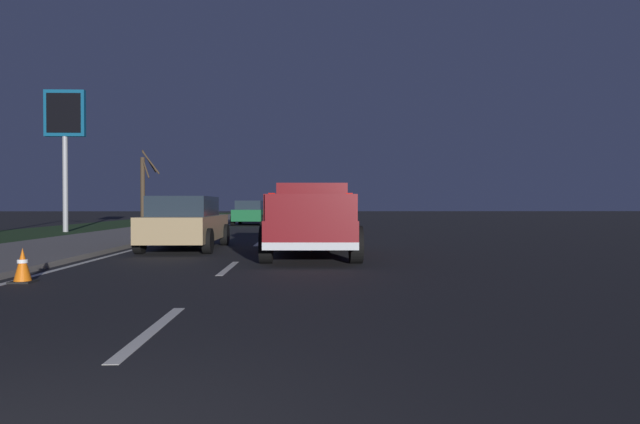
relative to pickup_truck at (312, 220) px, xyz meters
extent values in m
plane|color=black|center=(15.09, 1.76, -0.91)|extent=(144.00, 144.00, 0.00)
cube|color=slate|center=(15.09, 7.46, -0.85)|extent=(108.00, 4.00, 0.12)
cube|color=#1E3819|center=(15.09, 12.46, -0.91)|extent=(108.00, 6.00, 0.01)
cube|color=silver|center=(-8.45, 1.76, -0.91)|extent=(2.40, 0.14, 0.01)
cube|color=silver|center=(-2.96, 1.76, -0.91)|extent=(2.40, 0.14, 0.01)
cube|color=silver|center=(4.00, 1.76, -0.91)|extent=(2.40, 0.14, 0.01)
cube|color=silver|center=(9.05, 1.76, -0.91)|extent=(2.40, 0.14, 0.01)
cube|color=silver|center=(15.15, 1.76, -0.91)|extent=(2.40, 0.14, 0.01)
cube|color=silver|center=(21.99, 1.76, -0.91)|extent=(2.40, 0.14, 0.01)
cube|color=silver|center=(28.25, 1.76, -0.91)|extent=(2.40, 0.14, 0.01)
cube|color=silver|center=(35.23, 1.76, -0.91)|extent=(2.40, 0.14, 0.01)
cube|color=silver|center=(40.83, 1.76, -0.91)|extent=(2.40, 0.14, 0.01)
cube|color=silver|center=(46.93, 1.76, -0.91)|extent=(2.40, 0.14, 0.01)
cube|color=silver|center=(52.00, 1.76, -0.91)|extent=(2.40, 0.14, 0.01)
cube|color=silver|center=(57.89, 1.76, -0.91)|extent=(2.40, 0.14, 0.01)
cube|color=silver|center=(63.65, 1.76, -0.91)|extent=(2.40, 0.14, 0.01)
cube|color=silver|center=(68.67, 1.76, -0.91)|extent=(2.40, 0.14, 0.01)
cube|color=silver|center=(15.09, 5.16, -0.91)|extent=(108.00, 0.14, 0.01)
cube|color=maroon|center=(-0.32, 0.01, -0.24)|extent=(5.44, 2.11, 0.60)
cube|color=maroon|center=(0.87, -0.02, 0.51)|extent=(2.20, 1.89, 0.90)
cube|color=#1E2833|center=(-0.18, 0.00, 0.56)|extent=(0.07, 1.44, 0.50)
cube|color=maroon|center=(-1.38, 0.97, 0.34)|extent=(3.03, 0.14, 0.56)
cube|color=maroon|center=(-1.42, -0.91, 0.34)|extent=(3.03, 0.14, 0.56)
cube|color=maroon|center=(-2.98, 0.06, 0.34)|extent=(0.12, 1.88, 0.56)
cube|color=silver|center=(-2.98, 0.06, -0.46)|extent=(0.16, 2.00, 0.16)
cube|color=red|center=(-2.95, 0.86, 0.54)|extent=(0.06, 0.14, 0.20)
cube|color=red|center=(-2.99, -0.74, 0.54)|extent=(0.06, 0.14, 0.20)
cylinder|color=black|center=(1.48, 0.97, -0.49)|extent=(0.84, 0.28, 0.84)
cylinder|color=black|center=(1.44, -1.03, -0.49)|extent=(0.84, 0.28, 0.84)
cylinder|color=black|center=(-2.08, 1.04, -0.49)|extent=(0.84, 0.28, 0.84)
cylinder|color=black|center=(-2.12, -0.96, -0.49)|extent=(0.84, 0.28, 0.84)
cube|color=maroon|center=(11.97, 0.08, -0.28)|extent=(4.41, 1.83, 0.70)
cube|color=#1E2833|center=(11.72, 0.08, 0.35)|extent=(2.47, 1.60, 0.56)
cylinder|color=black|center=(13.47, 0.97, -0.57)|extent=(0.68, 0.22, 0.68)
cylinder|color=black|center=(13.46, -0.83, -0.57)|extent=(0.68, 0.22, 0.68)
cylinder|color=black|center=(10.48, 0.99, -0.57)|extent=(0.68, 0.22, 0.68)
cylinder|color=black|center=(10.47, -0.81, -0.57)|extent=(0.68, 0.22, 0.68)
cube|color=red|center=(9.82, 0.09, -0.23)|extent=(0.09, 1.51, 0.10)
cube|color=#14592D|center=(20.42, 3.70, -0.28)|extent=(4.45, 1.93, 0.70)
cube|color=#1E2833|center=(20.17, 3.71, 0.35)|extent=(2.51, 1.66, 0.56)
cylinder|color=black|center=(21.94, 4.56, -0.57)|extent=(0.68, 0.22, 0.68)
cylinder|color=black|center=(21.88, 2.76, -0.57)|extent=(0.68, 0.22, 0.68)
cylinder|color=black|center=(18.95, 4.64, -0.57)|extent=(0.68, 0.22, 0.68)
cylinder|color=black|center=(18.89, 2.85, -0.57)|extent=(0.68, 0.22, 0.68)
cube|color=red|center=(18.27, 3.76, -0.23)|extent=(0.13, 1.51, 0.10)
cube|color=#9E845B|center=(1.76, 3.67, -0.28)|extent=(4.40, 1.81, 0.70)
cube|color=#1E2833|center=(1.51, 3.67, 0.35)|extent=(2.47, 1.59, 0.56)
cylinder|color=black|center=(3.25, 4.57, -0.57)|extent=(0.68, 0.22, 0.68)
cylinder|color=black|center=(3.25, 2.77, -0.57)|extent=(0.68, 0.22, 0.68)
cylinder|color=black|center=(0.26, 4.56, -0.57)|extent=(0.68, 0.22, 0.68)
cylinder|color=black|center=(0.26, 2.76, -0.57)|extent=(0.68, 0.22, 0.68)
cube|color=red|center=(-0.39, 3.66, -0.23)|extent=(0.08, 1.51, 0.10)
cylinder|color=#99999E|center=(11.80, 11.60, 2.46)|extent=(0.24, 0.24, 6.73)
cube|color=navy|center=(11.80, 11.60, 4.72)|extent=(0.24, 1.90, 2.20)
cube|color=black|center=(11.67, 11.60, 4.72)|extent=(0.04, 1.60, 1.87)
cylinder|color=#423323|center=(20.23, 10.49, 1.23)|extent=(0.28, 0.28, 4.27)
cylinder|color=#423323|center=(20.21, 9.97, 3.03)|extent=(0.14, 1.13, 1.46)
cylinder|color=#423323|center=(20.66, 10.20, 3.15)|extent=(0.93, 0.70, 1.41)
cylinder|color=#423323|center=(19.90, 10.21, 2.69)|extent=(0.73, 0.68, 1.37)
cube|color=black|center=(-4.93, 4.92, -0.90)|extent=(0.36, 0.36, 0.03)
cone|color=orange|center=(-4.93, 4.92, -0.61)|extent=(0.28, 0.28, 0.55)
cylinder|color=white|center=(-4.93, 4.92, -0.55)|extent=(0.17, 0.17, 0.06)
camera|label=1|loc=(-14.09, 0.15, 0.41)|focal=30.26mm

